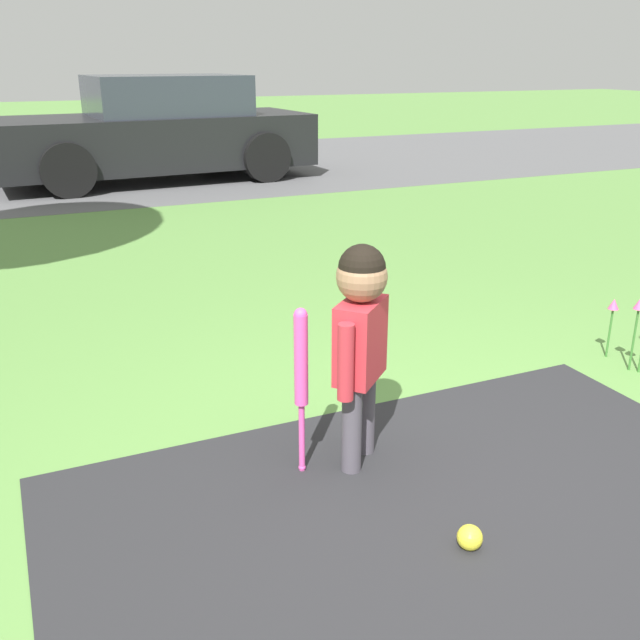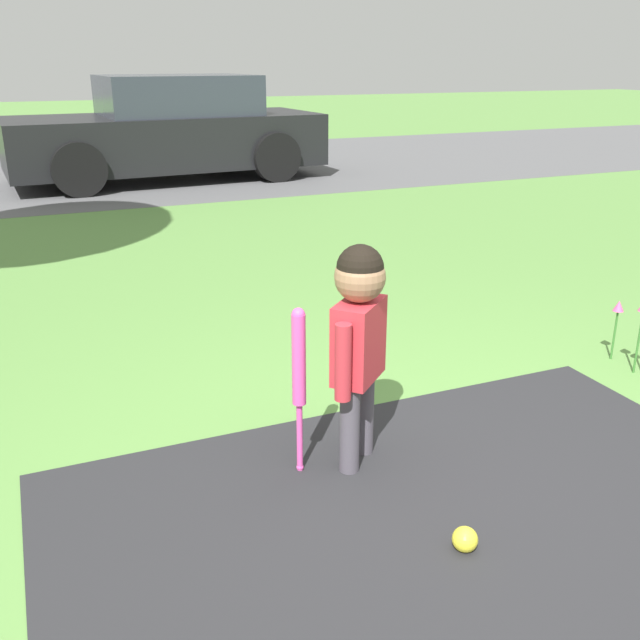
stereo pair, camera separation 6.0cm
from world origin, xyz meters
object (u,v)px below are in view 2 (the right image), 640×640
object	(u,v)px
baseball_bat	(299,368)
sports_ball	(465,539)
parked_car	(168,131)
child	(359,326)

from	to	relation	value
baseball_bat	sports_ball	bearing A→B (deg)	-64.13
baseball_bat	parked_car	xyz separation A→B (m)	(1.11, 7.84, 0.20)
child	sports_ball	bearing A→B (deg)	-124.89
sports_ball	parked_car	world-z (taller)	parked_car
sports_ball	parked_car	bearing A→B (deg)	84.89
child	sports_ball	size ratio (longest dim) A/B	10.45
baseball_bat	parked_car	world-z (taller)	parked_car
child	parked_car	world-z (taller)	parked_car
child	parked_car	bearing A→B (deg)	41.19
child	baseball_bat	distance (m)	0.29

